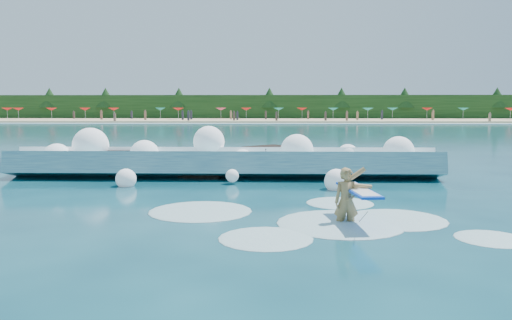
% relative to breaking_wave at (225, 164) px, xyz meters
% --- Properties ---
extents(ground, '(200.00, 200.00, 0.00)m').
position_rel_breaking_wave_xyz_m(ground, '(-0.09, -6.94, -0.51)').
color(ground, '#083442').
rests_on(ground, ground).
extents(beach, '(140.00, 20.00, 0.40)m').
position_rel_breaking_wave_xyz_m(beach, '(-0.09, 71.06, -0.31)').
color(beach, tan).
rests_on(beach, ground).
extents(wet_band, '(140.00, 5.00, 0.08)m').
position_rel_breaking_wave_xyz_m(wet_band, '(-0.09, 60.06, -0.47)').
color(wet_band, silver).
rests_on(wet_band, ground).
extents(treeline, '(140.00, 4.00, 5.00)m').
position_rel_breaking_wave_xyz_m(treeline, '(-0.09, 81.06, 1.99)').
color(treeline, black).
rests_on(treeline, ground).
extents(breaking_wave, '(16.86, 2.68, 1.45)m').
position_rel_breaking_wave_xyz_m(breaking_wave, '(0.00, 0.00, 0.00)').
color(breaking_wave, teal).
rests_on(breaking_wave, ground).
extents(rock_cluster, '(8.24, 3.19, 1.31)m').
position_rel_breaking_wave_xyz_m(rock_cluster, '(-1.26, 0.86, -0.09)').
color(rock_cluster, black).
rests_on(rock_cluster, ground).
extents(surfer_with_board, '(0.98, 2.85, 1.65)m').
position_rel_breaking_wave_xyz_m(surfer_with_board, '(3.72, -8.11, 0.10)').
color(surfer_with_board, '#9C7A49').
rests_on(surfer_with_board, ground).
extents(wave_spray, '(14.67, 4.62, 2.14)m').
position_rel_breaking_wave_xyz_m(wave_spray, '(-0.59, -0.14, 0.49)').
color(wave_spray, white).
rests_on(wave_spray, ground).
extents(surf_foam, '(8.79, 5.98, 0.16)m').
position_rel_breaking_wave_xyz_m(surf_foam, '(2.88, -7.62, -0.51)').
color(surf_foam, silver).
rests_on(surf_foam, ground).
extents(beach_umbrellas, '(111.44, 6.73, 0.50)m').
position_rel_breaking_wave_xyz_m(beach_umbrellas, '(-0.21, 73.19, 1.74)').
color(beach_umbrellas, teal).
rests_on(beach_umbrellas, ground).
extents(beachgoers, '(91.38, 13.42, 1.93)m').
position_rel_breaking_wave_xyz_m(beachgoers, '(2.62, 69.69, 0.62)').
color(beachgoers, '#3F332D').
rests_on(beachgoers, ground).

